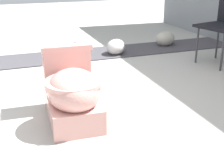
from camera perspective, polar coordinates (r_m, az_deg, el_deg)
name	(u,v)px	position (r m, az deg, el deg)	size (l,w,h in m)	color
ground_plane	(63,104)	(2.53, -8.99, -5.31)	(14.00, 14.00, 0.00)	#A8A59E
gravel_strip	(82,55)	(3.83, -5.57, 3.60)	(0.56, 8.00, 0.01)	#423F44
toilet	(72,90)	(2.19, -7.36, -2.88)	(0.65, 0.41, 0.52)	#E09E93
boulder_near	(116,47)	(3.84, 0.73, 5.06)	(0.29, 0.22, 0.19)	#B7B2AD
boulder_far	(165,39)	(4.31, 9.71, 6.48)	(0.28, 0.22, 0.20)	#ADA899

